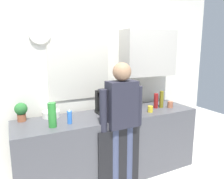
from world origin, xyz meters
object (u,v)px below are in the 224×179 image
Objects in this scene: bottle_olive_oil at (161,99)px; potted_plant at (21,111)px; coffee_maker at (103,102)px; bottle_green_wine at (123,99)px; cup_terracotta_mug at (170,105)px; bottle_amber_beer at (133,105)px; bottle_dark_sauce at (130,109)px; bottle_clear_soda at (52,115)px; dish_soap at (70,117)px; mixing_bowl at (51,114)px; storage_canister at (114,113)px; bottle_red_vinegar at (156,101)px; cup_yellow_cup at (150,109)px; person_at_sink at (122,116)px.

bottle_olive_oil is 1.93m from potted_plant.
coffee_maker is 1.03m from potted_plant.
cup_terracotta_mug is (0.68, -0.24, -0.10)m from bottle_green_wine.
bottle_amber_beer reaches higher than cup_terracotta_mug.
bottle_amber_beer is 1.28× the size of bottle_dark_sauce.
bottle_clear_soda reaches higher than dish_soap.
bottle_amber_beer reaches higher than mixing_bowl.
bottle_amber_beer is 1.09m from mixing_bowl.
storage_canister is at bearing -168.67° from bottle_olive_oil.
bottle_green_wine is 0.47m from storage_canister.
potted_plant is (-1.29, 0.38, 0.04)m from bottle_dark_sauce.
bottle_red_vinegar is 0.55m from bottle_dark_sauce.
storage_canister reaches higher than cup_terracotta_mug.
bottle_red_vinegar is 0.96× the size of bottle_amber_beer.
bottle_olive_oil reaches higher than bottle_red_vinegar.
cup_yellow_cup is at bearing -16.94° from mixing_bowl.
bottle_amber_beer is at bearing 1.54° from dish_soap.
bottle_green_wine is at bearing 57.66° from person_at_sink.
cup_yellow_cup is (0.33, -0.00, -0.05)m from bottle_dark_sauce.
potted_plant is (-1.82, 0.25, 0.02)m from bottle_red_vinegar.
coffee_maker is 0.32m from storage_canister.
person_at_sink is at bearing -18.15° from dish_soap.
potted_plant is (-1.92, 0.26, 0.01)m from bottle_olive_oil.
mixing_bowl is 0.82m from storage_canister.
bottle_red_vinegar reaches higher than cup_yellow_cup.
mixing_bowl is (-1.48, 0.26, -0.07)m from bottle_red_vinegar.
bottle_dark_sauce reaches higher than storage_canister.
bottle_clear_soda is at bearing -173.23° from dish_soap.
person_at_sink is at bearing -143.73° from bottle_amber_beer.
person_at_sink is (0.79, -0.17, -0.08)m from bottle_clear_soda.
bottle_dark_sauce is 0.63m from bottle_olive_oil.
dish_soap is at bearing -176.86° from bottle_olive_oil.
cup_terracotta_mug is (0.12, -0.06, -0.08)m from bottle_olive_oil.
person_at_sink is at bearing -167.61° from cup_terracotta_mug.
bottle_red_vinegar is 2.39× the size of cup_terracotta_mug.
coffee_maker is 0.81m from bottle_red_vinegar.
bottle_green_wine reaches higher than cup_terracotta_mug.
bottle_amber_beer is at bearing -174.24° from bottle_olive_oil.
mixing_bowl is 0.96× the size of potted_plant.
bottle_amber_beer reaches higher than bottle_red_vinegar.
storage_canister is at bearing -166.50° from bottle_red_vinegar.
bottle_red_vinegar is 0.96× the size of potted_plant.
person_at_sink reaches higher than bottle_clear_soda.
dish_soap reaches higher than cup_terracotta_mug.
bottle_olive_oil reaches higher than potted_plant.
bottle_olive_oil is 1.39× the size of dish_soap.
storage_canister is at bearing -88.49° from coffee_maker.
bottle_red_vinegar is 0.79× the size of bottle_clear_soda.
cup_yellow_cup is at bearing -171.92° from cup_terracotta_mug.
bottle_red_vinegar is at bearing 171.88° from bottle_olive_oil.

